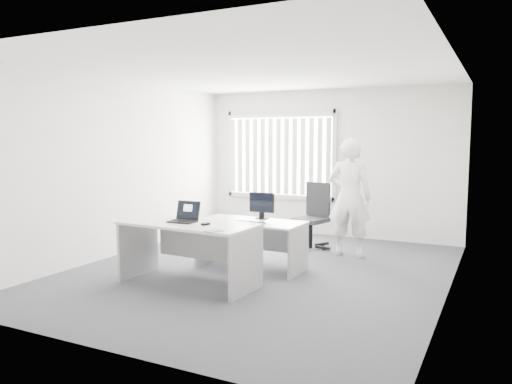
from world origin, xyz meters
The scene contains 18 objects.
ground centered at (0.00, 0.00, 0.00)m, with size 6.00×6.00×0.00m, color #595860.
wall_back centered at (0.00, 3.00, 1.40)m, with size 5.00×0.02×2.80m, color white.
wall_front centered at (0.00, -3.00, 1.40)m, with size 5.00×0.02×2.80m, color white.
wall_left centered at (-2.50, 0.00, 1.40)m, with size 0.02×6.00×2.80m, color white.
wall_right centered at (2.50, 0.00, 1.40)m, with size 0.02×6.00×2.80m, color white.
ceiling centered at (0.00, 0.00, 2.80)m, with size 5.00×6.00×0.02m, color silver.
window centered at (-1.00, 2.96, 1.55)m, with size 2.32×0.06×1.76m, color silver.
blinds centered at (-1.00, 2.90, 1.52)m, with size 2.20×0.10×1.50m, color white, non-canonical shape.
desk_near centered at (-0.54, -0.96, 0.58)m, with size 1.80×0.91×0.81m.
desk_far centered at (-0.19, 0.10, 0.50)m, with size 1.54×0.75×0.70m.
office_chair centered at (0.13, 1.80, 0.35)m, with size 0.78×0.78×1.12m.
person centered at (0.87, 1.48, 0.94)m, with size 0.69×0.45×1.89m, color white.
laptop centered at (-0.63, -0.98, 0.94)m, with size 0.34×0.30×0.26m, color black, non-canonical shape.
paper_sheet centered at (-0.23, -1.02, 0.81)m, with size 0.30×0.21×0.00m, color white.
mouse centered at (-0.24, -1.03, 0.83)m, with size 0.06×0.10×0.04m, color #A9A8AB, non-canonical shape.
booklet centered at (0.05, -1.32, 0.81)m, with size 0.14×0.19×0.01m, color silver.
keyboard centered at (-0.11, -0.11, 0.71)m, with size 0.45×0.15×0.02m, color black.
monitor centered at (-0.12, 0.32, 0.89)m, with size 0.39×0.12×0.39m, color black, non-canonical shape.
Camera 1 is at (3.04, -6.20, 1.88)m, focal length 35.00 mm.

